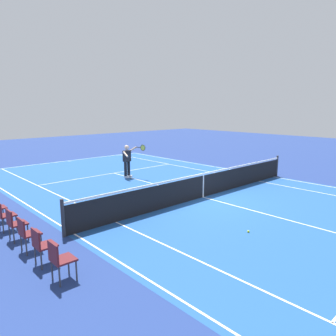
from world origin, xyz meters
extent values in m
plane|color=navy|center=(0.00, 0.00, 0.00)|extent=(60.00, 60.00, 0.00)
cube|color=#1E4C93|center=(0.00, 0.00, 0.00)|extent=(24.20, 11.40, 0.00)
cube|color=white|center=(11.90, 0.00, 0.00)|extent=(0.05, 11.00, 0.01)
cube|color=white|center=(0.00, -5.50, 0.00)|extent=(23.80, 0.05, 0.01)
cube|color=white|center=(0.00, 5.50, 0.00)|extent=(23.80, 0.05, 0.01)
cube|color=white|center=(0.00, -4.11, 0.00)|extent=(23.80, 0.05, 0.01)
cube|color=white|center=(0.00, 4.11, 0.00)|extent=(23.80, 0.05, 0.01)
cube|color=white|center=(6.40, 0.00, 0.00)|extent=(0.05, 8.22, 0.01)
cube|color=white|center=(0.00, 0.00, 0.00)|extent=(12.80, 0.05, 0.01)
cube|color=white|center=(11.75, 0.00, 0.00)|extent=(0.30, 0.05, 0.01)
cylinder|color=#2D2D33|center=(0.00, -5.80, 0.54)|extent=(0.10, 0.10, 1.08)
cylinder|color=#2D2D33|center=(0.00, 5.80, 0.54)|extent=(0.10, 0.10, 1.08)
cube|color=black|center=(0.00, 0.00, 0.44)|extent=(0.02, 11.60, 0.88)
cube|color=white|center=(0.00, 0.00, 0.95)|extent=(0.04, 11.60, 0.06)
cube|color=white|center=(0.00, 0.00, 0.44)|extent=(0.04, 0.06, 0.88)
cylinder|color=black|center=(5.05, 0.16, 0.45)|extent=(0.15, 0.15, 0.74)
cube|color=white|center=(4.99, 0.15, 0.04)|extent=(0.30, 0.17, 0.09)
cylinder|color=black|center=(5.10, -0.08, 0.45)|extent=(0.15, 0.15, 0.74)
cube|color=white|center=(5.04, -0.09, 0.04)|extent=(0.30, 0.17, 0.09)
cube|color=black|center=(5.07, 0.04, 1.10)|extent=(0.31, 0.42, 0.56)
sphere|color=beige|center=(5.07, 0.04, 1.53)|extent=(0.23, 0.23, 0.23)
cylinder|color=beige|center=(4.84, 0.28, 1.23)|extent=(0.42, 0.14, 0.26)
cylinder|color=beige|center=(4.96, -0.27, 1.43)|extent=(0.40, 0.29, 0.30)
cylinder|color=#232326|center=(4.66, -0.39, 1.54)|extent=(0.28, 0.09, 0.04)
torus|color=#232326|center=(4.38, -0.45, 1.54)|extent=(0.31, 0.09, 0.31)
cylinder|color=#C6D84C|center=(4.38, -0.45, 1.54)|extent=(0.27, 0.06, 0.27)
sphere|color=#CCE01E|center=(-3.28, 1.80, 0.03)|extent=(0.07, 0.07, 0.07)
cylinder|color=#38383D|center=(-1.95, 6.59, 0.22)|extent=(0.04, 0.04, 0.44)
cylinder|color=#38383D|center=(-2.31, 6.59, 0.22)|extent=(0.04, 0.04, 0.44)
cylinder|color=#38383D|center=(-1.95, 6.95, 0.22)|extent=(0.04, 0.04, 0.44)
cylinder|color=#38383D|center=(-2.31, 6.95, 0.22)|extent=(0.04, 0.04, 0.44)
cube|color=#56191E|center=(-2.13, 6.77, 0.46)|extent=(0.44, 0.44, 0.04)
cube|color=#56191E|center=(-2.13, 6.97, 0.68)|extent=(0.44, 0.04, 0.40)
cylinder|color=#38383D|center=(-1.03, 6.59, 0.22)|extent=(0.04, 0.04, 0.44)
cylinder|color=#38383D|center=(-1.39, 6.59, 0.22)|extent=(0.04, 0.04, 0.44)
cylinder|color=#38383D|center=(-1.03, 6.95, 0.22)|extent=(0.04, 0.04, 0.44)
cylinder|color=#38383D|center=(-1.39, 6.95, 0.22)|extent=(0.04, 0.04, 0.44)
cube|color=#56191E|center=(-1.21, 6.77, 0.46)|extent=(0.44, 0.44, 0.04)
cube|color=#56191E|center=(-1.21, 6.97, 0.68)|extent=(0.44, 0.04, 0.40)
cylinder|color=#38383D|center=(-0.11, 6.59, 0.22)|extent=(0.04, 0.04, 0.44)
cylinder|color=#38383D|center=(-0.47, 6.59, 0.22)|extent=(0.04, 0.04, 0.44)
cylinder|color=#38383D|center=(-0.11, 6.95, 0.22)|extent=(0.04, 0.04, 0.44)
cylinder|color=#38383D|center=(-0.47, 6.95, 0.22)|extent=(0.04, 0.04, 0.44)
cube|color=#56191E|center=(-0.29, 6.77, 0.46)|extent=(0.44, 0.44, 0.04)
cube|color=#56191E|center=(-0.29, 6.97, 0.68)|extent=(0.44, 0.04, 0.40)
cylinder|color=#38383D|center=(0.81, 6.59, 0.22)|extent=(0.04, 0.04, 0.44)
cylinder|color=#38383D|center=(0.45, 6.59, 0.22)|extent=(0.04, 0.04, 0.44)
cylinder|color=#38383D|center=(0.81, 6.95, 0.22)|extent=(0.04, 0.04, 0.44)
cylinder|color=#38383D|center=(0.45, 6.95, 0.22)|extent=(0.04, 0.04, 0.44)
cube|color=#56191E|center=(0.63, 6.77, 0.46)|extent=(0.44, 0.44, 0.04)
cube|color=#56191E|center=(0.63, 6.97, 0.68)|extent=(0.44, 0.04, 0.40)
cylinder|color=#38383D|center=(1.73, 6.59, 0.22)|extent=(0.04, 0.04, 0.44)
cylinder|color=#38383D|center=(1.37, 6.59, 0.22)|extent=(0.04, 0.04, 0.44)
cylinder|color=#38383D|center=(1.37, 6.95, 0.22)|extent=(0.04, 0.04, 0.44)
cube|color=#56191E|center=(1.55, 6.77, 0.46)|extent=(0.44, 0.44, 0.04)
cylinder|color=#38383D|center=(2.65, 6.59, 0.22)|extent=(0.04, 0.04, 0.44)
cylinder|color=#38383D|center=(2.29, 6.59, 0.22)|extent=(0.04, 0.04, 0.44)
camera|label=1|loc=(-7.97, 9.27, 3.50)|focal=33.82mm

